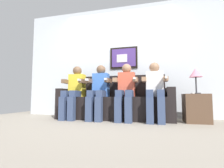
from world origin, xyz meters
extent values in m
plane|color=#9E9384|center=(0.00, 0.00, 0.00)|extent=(6.12, 6.12, 0.00)
cube|color=silver|center=(0.00, 0.77, 1.30)|extent=(4.71, 0.05, 2.60)
cube|color=black|center=(0.14, 0.72, 1.35)|extent=(0.63, 0.03, 0.50)
cube|color=#4C337F|center=(0.14, 0.71, 1.35)|extent=(0.55, 0.02, 0.42)
cube|color=silver|center=(0.10, 0.70, 1.33)|extent=(0.24, 0.02, 0.18)
cube|color=black|center=(0.00, 0.29, 0.23)|extent=(2.03, 0.58, 0.45)
cube|color=black|center=(0.00, 0.51, 0.68)|extent=(2.03, 0.14, 0.45)
cube|color=black|center=(-1.08, 0.29, 0.31)|extent=(0.14, 0.58, 0.62)
cube|color=black|center=(1.08, 0.29, 0.31)|extent=(0.14, 0.58, 0.62)
cube|color=yellow|center=(-0.81, 0.28, 0.69)|extent=(0.32, 0.20, 0.48)
sphere|color=brown|center=(-0.81, 0.28, 1.02)|extent=(0.19, 0.19, 0.19)
cube|color=#38476B|center=(-0.90, 0.08, 0.51)|extent=(0.12, 0.40, 0.12)
cube|color=#38476B|center=(-0.72, 0.08, 0.51)|extent=(0.12, 0.40, 0.12)
cube|color=#38476B|center=(-0.90, -0.12, 0.23)|extent=(0.12, 0.12, 0.45)
cube|color=#38476B|center=(-0.72, -0.12, 0.23)|extent=(0.12, 0.12, 0.45)
cube|color=brown|center=(-1.00, 0.16, 0.77)|extent=(0.08, 0.28, 0.08)
cube|color=brown|center=(-0.62, 0.16, 0.77)|extent=(0.08, 0.28, 0.08)
cube|color=white|center=(-0.62, 0.00, 0.78)|extent=(0.04, 0.13, 0.04)
cube|color=#3F72CC|center=(-0.27, 0.28, 0.69)|extent=(0.32, 0.20, 0.48)
sphere|color=brown|center=(-0.27, 0.28, 1.02)|extent=(0.19, 0.19, 0.19)
cube|color=#38476B|center=(-0.36, 0.08, 0.51)|extent=(0.12, 0.40, 0.12)
cube|color=#38476B|center=(-0.18, 0.08, 0.51)|extent=(0.12, 0.40, 0.12)
cube|color=#38476B|center=(-0.36, -0.12, 0.23)|extent=(0.12, 0.12, 0.45)
cube|color=#38476B|center=(-0.18, -0.12, 0.23)|extent=(0.12, 0.12, 0.45)
cube|color=brown|center=(-0.46, 0.16, 0.77)|extent=(0.08, 0.28, 0.08)
cube|color=brown|center=(-0.08, 0.16, 0.77)|extent=(0.08, 0.28, 0.08)
cube|color=white|center=(-0.08, 0.00, 0.78)|extent=(0.04, 0.13, 0.04)
cube|color=white|center=(-0.46, 0.00, 0.78)|extent=(0.04, 0.10, 0.04)
cube|color=#D8593F|center=(0.27, 0.28, 0.69)|extent=(0.32, 0.20, 0.48)
sphere|color=#9E7556|center=(0.27, 0.28, 1.02)|extent=(0.19, 0.19, 0.19)
cube|color=#38476B|center=(0.18, 0.08, 0.51)|extent=(0.12, 0.40, 0.12)
cube|color=#38476B|center=(0.36, 0.08, 0.51)|extent=(0.12, 0.40, 0.12)
cube|color=#38476B|center=(0.18, -0.12, 0.23)|extent=(0.12, 0.12, 0.45)
cube|color=#38476B|center=(0.36, -0.12, 0.23)|extent=(0.12, 0.12, 0.45)
cube|color=#9E7556|center=(0.08, 0.16, 0.77)|extent=(0.08, 0.28, 0.08)
cube|color=#9E7556|center=(0.46, 0.16, 0.77)|extent=(0.08, 0.28, 0.08)
cube|color=white|center=(0.46, 0.00, 0.78)|extent=(0.04, 0.13, 0.04)
cube|color=white|center=(0.81, 0.28, 0.69)|extent=(0.32, 0.20, 0.48)
sphere|color=#9E7556|center=(0.81, 0.28, 1.02)|extent=(0.19, 0.19, 0.19)
cube|color=#38476B|center=(0.72, 0.08, 0.51)|extent=(0.12, 0.40, 0.12)
cube|color=#38476B|center=(0.90, 0.08, 0.51)|extent=(0.12, 0.40, 0.12)
cube|color=#38476B|center=(0.72, -0.12, 0.23)|extent=(0.12, 0.12, 0.45)
cube|color=#38476B|center=(0.90, -0.12, 0.23)|extent=(0.12, 0.12, 0.45)
cube|color=#9E7556|center=(0.62, 0.16, 0.77)|extent=(0.08, 0.28, 0.08)
cube|color=#9E7556|center=(1.00, 0.16, 0.77)|extent=(0.08, 0.28, 0.08)
cube|color=white|center=(1.00, 0.00, 0.78)|extent=(0.04, 0.13, 0.04)
cube|color=brown|center=(1.50, 0.22, 0.25)|extent=(0.40, 0.40, 0.50)
cylinder|color=#333338|center=(1.52, 0.23, 0.51)|extent=(0.14, 0.14, 0.02)
cylinder|color=#333338|center=(1.52, 0.23, 0.66)|extent=(0.02, 0.02, 0.28)
cone|color=pink|center=(1.52, 0.23, 0.88)|extent=(0.22, 0.22, 0.16)
cube|color=white|center=(1.46, 0.21, 0.51)|extent=(0.04, 0.13, 0.02)
camera|label=1|loc=(0.77, -2.92, 0.44)|focal=26.05mm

